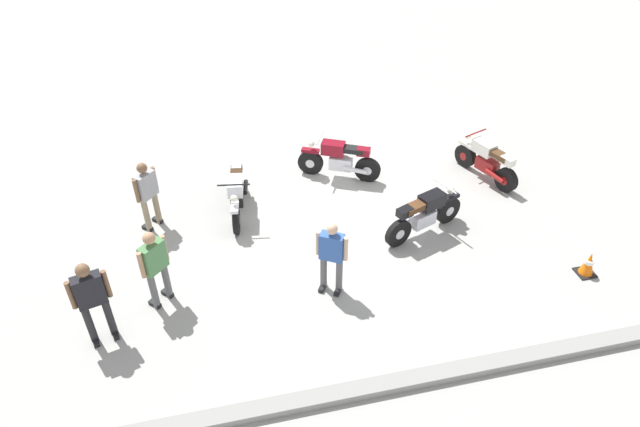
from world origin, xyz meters
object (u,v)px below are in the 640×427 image
object	(u,v)px
motorcycle_cream_vintage	(487,161)
person_in_gray_shirt	(147,192)
motorcycle_silver_cruiser	(237,193)
person_in_green_shirt	(155,264)
person_in_black_shirt	(92,298)
traffic_cone	(588,264)
motorcycle_black_cruiser	(424,214)
motorcycle_maroon_cruiser	(339,159)
person_in_blue_shirt	(332,254)

from	to	relation	value
motorcycle_cream_vintage	person_in_gray_shirt	xyz separation A→B (m)	(8.05, 0.16, 0.45)
motorcycle_silver_cruiser	motorcycle_cream_vintage	distance (m)	6.15
person_in_green_shirt	person_in_black_shirt	xyz separation A→B (m)	(1.03, 0.65, 0.04)
person_in_gray_shirt	person_in_black_shirt	bearing A→B (deg)	116.17
motorcycle_cream_vintage	traffic_cone	xyz separation A→B (m)	(-0.43, 3.68, -0.23)
person_in_green_shirt	person_in_gray_shirt	bearing A→B (deg)	-40.26
motorcycle_black_cruiser	person_in_gray_shirt	xyz separation A→B (m)	(5.73, -1.56, 0.42)
motorcycle_maroon_cruiser	person_in_blue_shirt	bearing A→B (deg)	99.58
person_in_blue_shirt	motorcycle_cream_vintage	bearing A→B (deg)	153.52
motorcycle_black_cruiser	person_in_blue_shirt	distance (m)	2.68
person_in_green_shirt	traffic_cone	bearing A→B (deg)	-142.07
person_in_black_shirt	motorcycle_silver_cruiser	bearing A→B (deg)	123.88
person_in_gray_shirt	traffic_cone	world-z (taller)	person_in_gray_shirt
motorcycle_maroon_cruiser	person_in_green_shirt	size ratio (longest dim) A/B	1.15
person_in_black_shirt	motorcycle_black_cruiser	bearing A→B (deg)	87.37
motorcycle_black_cruiser	motorcycle_maroon_cruiser	distance (m)	2.84
motorcycle_cream_vintage	person_in_blue_shirt	world-z (taller)	person_in_blue_shirt
motorcycle_silver_cruiser	person_in_blue_shirt	distance (m)	3.30
motorcycle_black_cruiser	person_in_green_shirt	bearing A→B (deg)	167.43
traffic_cone	person_in_black_shirt	bearing A→B (deg)	-2.81
motorcycle_silver_cruiser	motorcycle_maroon_cruiser	world-z (taller)	same
person_in_blue_shirt	traffic_cone	xyz separation A→B (m)	(-5.10, 0.74, -0.64)
motorcycle_cream_vintage	traffic_cone	world-z (taller)	motorcycle_cream_vintage
person_in_green_shirt	person_in_black_shirt	world-z (taller)	person_in_black_shirt
motorcycle_cream_vintage	person_in_green_shirt	distance (m)	8.29
motorcycle_maroon_cruiser	traffic_cone	distance (m)	6.02
motorcycle_silver_cruiser	traffic_cone	bearing A→B (deg)	69.67
motorcycle_maroon_cruiser	person_in_blue_shirt	distance (m)	3.98
traffic_cone	person_in_gray_shirt	bearing A→B (deg)	-22.57
motorcycle_silver_cruiser	person_in_gray_shirt	world-z (taller)	person_in_gray_shirt
person_in_black_shirt	traffic_cone	world-z (taller)	person_in_black_shirt
person_in_gray_shirt	person_in_blue_shirt	size ratio (longest dim) A/B	1.03
motorcycle_black_cruiser	person_in_blue_shirt	world-z (taller)	person_in_blue_shirt
motorcycle_maroon_cruiser	person_in_green_shirt	xyz separation A→B (m)	(4.34, 3.41, 0.43)
person_in_green_shirt	person_in_gray_shirt	distance (m)	2.42
motorcycle_silver_cruiser	person_in_gray_shirt	distance (m)	1.95
person_in_blue_shirt	person_in_green_shirt	bearing A→B (deg)	-65.45
motorcycle_cream_vintage	person_in_green_shirt	size ratio (longest dim) A/B	1.12
motorcycle_cream_vintage	person_in_black_shirt	xyz separation A→B (m)	(8.90, 3.22, 0.50)
person_in_green_shirt	traffic_cone	world-z (taller)	person_in_green_shirt
person_in_black_shirt	traffic_cone	size ratio (longest dim) A/B	3.25
motorcycle_cream_vintage	person_in_black_shirt	bearing A→B (deg)	89.19
traffic_cone	person_in_blue_shirt	bearing A→B (deg)	-8.20
motorcycle_maroon_cruiser	person_in_black_shirt	xyz separation A→B (m)	(5.37, 4.07, 0.47)
motorcycle_silver_cruiser	person_in_green_shirt	distance (m)	3.11
person_in_gray_shirt	traffic_cone	distance (m)	9.20
person_in_green_shirt	person_in_black_shirt	bearing A→B (deg)	78.09
motorcycle_silver_cruiser	motorcycle_cream_vintage	bearing A→B (deg)	98.98
motorcycle_silver_cruiser	motorcycle_black_cruiser	bearing A→B (deg)	74.85
person_in_gray_shirt	person_in_black_shirt	distance (m)	3.18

